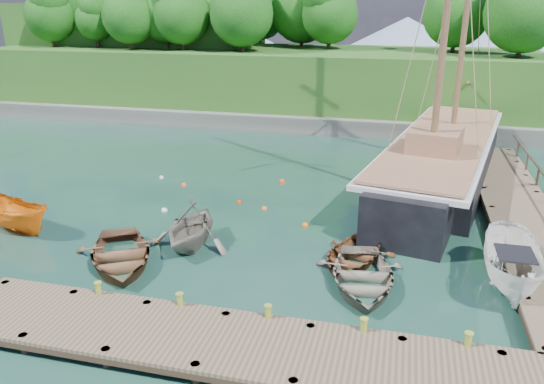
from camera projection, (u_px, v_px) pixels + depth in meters
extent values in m
plane|color=#17352B|center=(252.00, 257.00, 22.11)|extent=(160.00, 160.00, 0.00)
cube|color=#4E4030|center=(256.00, 345.00, 15.53)|extent=(20.00, 3.20, 0.12)
cube|color=black|center=(256.00, 350.00, 15.59)|extent=(20.00, 3.20, 0.20)
cylinder|color=black|center=(8.00, 295.00, 19.11)|extent=(0.28, 0.28, 1.10)
cube|color=#4E4030|center=(520.00, 210.00, 25.68)|extent=(3.20, 24.00, 0.12)
cube|color=black|center=(520.00, 213.00, 25.73)|extent=(3.20, 24.00, 0.20)
cylinder|color=black|center=(543.00, 365.00, 15.46)|extent=(0.28, 0.28, 1.10)
cylinder|color=black|center=(468.00, 155.00, 36.83)|extent=(0.28, 0.28, 1.10)
cylinder|color=black|center=(508.00, 157.00, 36.23)|extent=(0.28, 0.28, 1.10)
cylinder|color=olive|center=(101.00, 309.00, 18.37)|extent=(0.26, 0.26, 0.45)
cylinder|color=olive|center=(181.00, 321.00, 17.68)|extent=(0.26, 0.26, 0.45)
cylinder|color=olive|center=(268.00, 334.00, 16.99)|extent=(0.26, 0.26, 0.45)
cylinder|color=olive|center=(362.00, 348.00, 16.30)|extent=(0.26, 0.26, 0.45)
cylinder|color=olive|center=(465.00, 363.00, 15.61)|extent=(0.26, 0.26, 0.45)
imported|color=brown|center=(121.00, 264.00, 21.50)|extent=(5.66, 6.15, 1.04)
imported|color=slate|center=(192.00, 246.00, 23.14)|extent=(3.52, 4.08, 2.15)
imported|color=#57311A|center=(351.00, 262.00, 21.68)|extent=(3.89, 4.72, 0.85)
imported|color=#70675A|center=(362.00, 286.00, 19.86)|extent=(4.17, 5.34, 1.01)
imported|color=orange|center=(18.00, 231.00, 24.70)|extent=(4.71, 2.99, 1.70)
imported|color=white|center=(510.00, 288.00, 19.70)|extent=(2.35, 5.50, 2.08)
cube|color=black|center=(440.00, 168.00, 31.31)|extent=(8.05, 16.28, 3.24)
cube|color=black|center=(462.00, 133.00, 39.82)|extent=(3.70, 5.35, 2.91)
cube|color=black|center=(408.00, 220.00, 23.74)|extent=(4.27, 4.63, 3.08)
cube|color=silver|center=(443.00, 142.00, 30.78)|extent=(9.07, 21.09, 0.25)
cube|color=brown|center=(444.00, 138.00, 30.70)|extent=(8.53, 20.56, 0.12)
cube|color=brown|center=(435.00, 141.00, 27.66)|extent=(3.07, 3.44, 1.20)
cylinder|color=brown|center=(472.00, 86.00, 41.88)|extent=(1.60, 6.81, 1.69)
sphere|color=silver|center=(164.00, 211.00, 27.00)|extent=(0.34, 0.34, 0.34)
sphere|color=red|center=(239.00, 203.00, 28.13)|extent=(0.29, 0.29, 0.29)
sphere|color=orange|center=(264.00, 209.00, 27.24)|extent=(0.29, 0.29, 0.29)
sphere|color=silver|center=(363.00, 201.00, 28.32)|extent=(0.29, 0.29, 0.29)
sphere|color=#F95020|center=(184.00, 186.00, 30.76)|extent=(0.33, 0.33, 0.33)
sphere|color=#DB3F0F|center=(282.00, 182.00, 31.34)|extent=(0.36, 0.36, 0.36)
sphere|color=silver|center=(162.00, 178.00, 32.08)|extent=(0.27, 0.27, 0.27)
sphere|color=orange|center=(305.00, 226.00, 25.20)|extent=(0.31, 0.31, 0.31)
cube|color=#474744|center=(240.00, 119.00, 45.67)|extent=(50.00, 4.00, 1.40)
cube|color=#244B1C|center=(259.00, 81.00, 50.34)|extent=(50.00, 14.00, 6.00)
cube|color=#244B1C|center=(142.00, 53.00, 56.54)|extent=(24.00, 12.00, 10.00)
cylinder|color=#382616|center=(169.00, 41.00, 49.23)|extent=(0.36, 0.36, 1.40)
sphere|color=#16430F|center=(167.00, 14.00, 48.43)|extent=(5.42, 5.42, 5.42)
cylinder|color=#382616|center=(183.00, 42.00, 47.60)|extent=(0.36, 0.36, 1.40)
sphere|color=#16430F|center=(181.00, 16.00, 46.84)|extent=(5.02, 5.02, 5.02)
cylinder|color=#382616|center=(54.00, 39.00, 51.15)|extent=(0.36, 0.36, 1.40)
sphere|color=#16430F|center=(51.00, 16.00, 50.42)|extent=(4.79, 4.79, 4.79)
cylinder|color=#382616|center=(155.00, 36.00, 56.39)|extent=(0.36, 0.36, 1.40)
sphere|color=#16430F|center=(153.00, 9.00, 55.49)|extent=(6.25, 6.25, 6.25)
cylinder|color=#382616|center=(519.00, 48.00, 41.00)|extent=(0.36, 0.36, 1.40)
sphere|color=#16430F|center=(525.00, 13.00, 40.13)|extent=(6.00, 6.00, 6.00)
cylinder|color=#382616|center=(92.00, 38.00, 53.43)|extent=(0.36, 0.36, 1.40)
sphere|color=#16430F|center=(89.00, 11.00, 52.57)|extent=(5.89, 5.89, 5.89)
cylinder|color=#382616|center=(329.00, 41.00, 48.74)|extent=(0.36, 0.36, 1.40)
sphere|color=#16430F|center=(330.00, 15.00, 47.96)|extent=(5.13, 5.13, 5.13)
cylinder|color=#382616|center=(152.00, 36.00, 57.25)|extent=(0.36, 0.36, 1.40)
sphere|color=#16430F|center=(150.00, 14.00, 56.52)|extent=(4.80, 4.80, 4.80)
cylinder|color=#382616|center=(237.00, 40.00, 49.77)|extent=(0.36, 0.36, 1.40)
sphere|color=#16430F|center=(236.00, 12.00, 48.92)|extent=(5.82, 5.82, 5.82)
cylinder|color=#382616|center=(302.00, 39.00, 51.37)|extent=(0.36, 0.36, 1.40)
sphere|color=#16430F|center=(302.00, 11.00, 50.49)|extent=(6.05, 6.05, 6.05)
cylinder|color=#382616|center=(519.00, 47.00, 41.88)|extent=(0.36, 0.36, 1.40)
sphere|color=#16430F|center=(524.00, 19.00, 41.15)|extent=(4.77, 4.77, 4.77)
cylinder|color=#382616|center=(242.00, 43.00, 46.06)|extent=(0.36, 0.36, 1.40)
sphere|color=#16430F|center=(242.00, 14.00, 45.25)|extent=(5.47, 5.47, 5.47)
cylinder|color=#382616|center=(453.00, 44.00, 45.48)|extent=(0.36, 0.36, 1.40)
sphere|color=#16430F|center=(457.00, 14.00, 44.66)|extent=(5.55, 5.55, 5.55)
cylinder|color=#382616|center=(260.00, 36.00, 56.65)|extent=(0.36, 0.36, 1.40)
sphere|color=#16430F|center=(260.00, 9.00, 55.74)|extent=(6.25, 6.25, 6.25)
cylinder|color=#382616|center=(98.00, 35.00, 59.06)|extent=(0.36, 0.36, 1.40)
sphere|color=#16430F|center=(96.00, 12.00, 58.25)|extent=(5.41, 5.41, 5.41)
cylinder|color=#382616|center=(166.00, 38.00, 52.65)|extent=(0.36, 0.36, 1.40)
sphere|color=#16430F|center=(165.00, 13.00, 51.84)|extent=(5.47, 5.47, 5.47)
cylinder|color=#382616|center=(98.00, 40.00, 50.45)|extent=(0.36, 0.36, 1.40)
sphere|color=#16430F|center=(95.00, 20.00, 49.84)|extent=(3.77, 3.77, 3.77)
cylinder|color=#382616|center=(151.00, 38.00, 53.11)|extent=(0.36, 0.36, 1.40)
sphere|color=#16430F|center=(149.00, 11.00, 52.23)|extent=(6.04, 6.04, 6.04)
cylinder|color=#382616|center=(300.00, 36.00, 56.21)|extent=(0.36, 0.36, 1.40)
sphere|color=#16430F|center=(301.00, 11.00, 55.35)|extent=(5.89, 5.89, 5.89)
cylinder|color=#382616|center=(222.00, 40.00, 50.92)|extent=(0.36, 0.36, 1.40)
sphere|color=#16430F|center=(221.00, 11.00, 50.04)|extent=(6.08, 6.08, 6.08)
cylinder|color=#382616|center=(110.00, 39.00, 51.83)|extent=(0.36, 0.36, 1.40)
sphere|color=#16430F|center=(108.00, 18.00, 51.16)|extent=(4.25, 4.25, 4.25)
cylinder|color=#382616|center=(131.00, 42.00, 48.00)|extent=(0.36, 0.36, 1.40)
sphere|color=#16430F|center=(129.00, 17.00, 47.27)|extent=(4.77, 4.77, 4.77)
cone|color=#728CA5|center=(508.00, 42.00, 79.93)|extent=(36.00, 36.00, 9.00)
cone|color=#728CA5|center=(406.00, 44.00, 83.55)|extent=(32.00, 32.00, 8.00)
cone|color=#728CA5|center=(198.00, 34.00, 91.26)|extent=(40.00, 40.00, 10.00)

